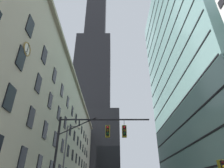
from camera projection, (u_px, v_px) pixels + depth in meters
station_building at (40, 134)px, 42.99m from camera, size 15.04×74.20×24.91m
dark_skyscraper at (91, 93)px, 110.78m from camera, size 29.94×29.94×171.41m
glass_office_midrise at (196, 61)px, 46.43m from camera, size 14.39×38.92×57.19m
traffic_signal_mast at (94, 139)px, 16.93m from camera, size 8.39×0.63×7.10m
street_lamppost at (66, 154)px, 23.16m from camera, size 1.86×0.32×8.49m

